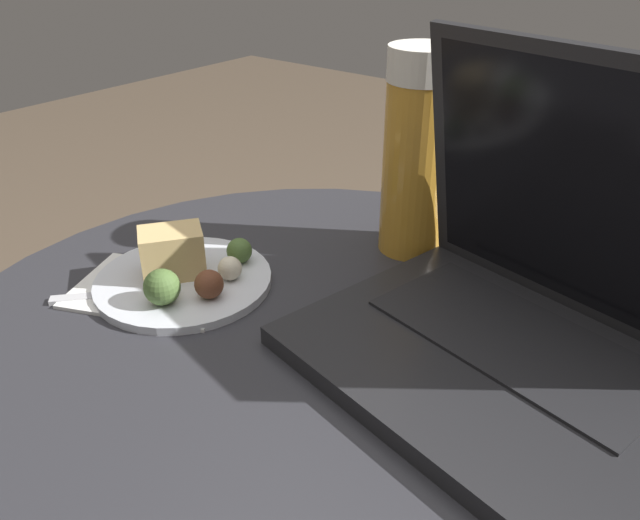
% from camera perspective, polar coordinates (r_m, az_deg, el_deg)
% --- Properties ---
extents(table, '(0.74, 0.74, 0.57)m').
position_cam_1_polar(table, '(0.66, -0.63, -17.49)').
color(table, '#515156').
rests_on(table, ground_plane).
extents(napkin, '(0.19, 0.17, 0.00)m').
position_cam_1_polar(napkin, '(0.67, -14.94, -2.58)').
color(napkin, white).
rests_on(napkin, table).
extents(laptop, '(0.36, 0.31, 0.26)m').
position_cam_1_polar(laptop, '(0.55, 17.89, -4.18)').
color(laptop, '#232326').
rests_on(laptop, table).
extents(beer_glass, '(0.07, 0.07, 0.23)m').
position_cam_1_polar(beer_glass, '(0.69, 8.83, 9.57)').
color(beer_glass, gold).
rests_on(beer_glass, table).
extents(snack_plate, '(0.18, 0.18, 0.06)m').
position_cam_1_polar(snack_plate, '(0.66, -12.25, -1.06)').
color(snack_plate, silver).
rests_on(snack_plate, table).
extents(fork, '(0.15, 0.16, 0.00)m').
position_cam_1_polar(fork, '(0.66, -13.86, -2.74)').
color(fork, silver).
rests_on(fork, table).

